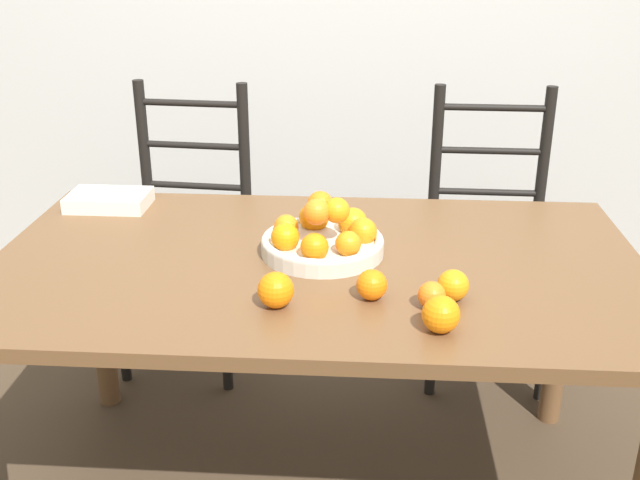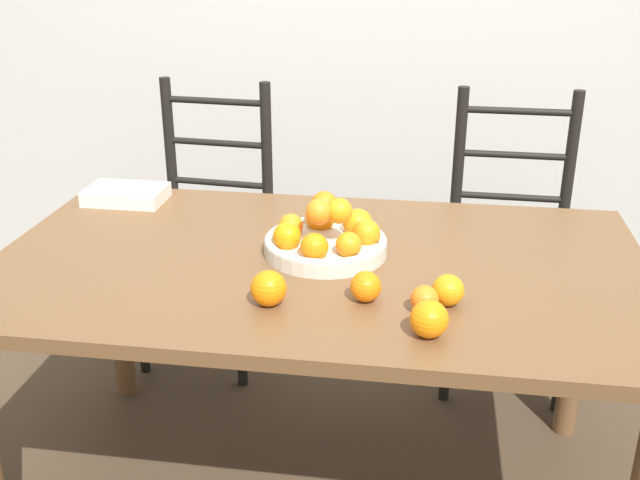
{
  "view_description": "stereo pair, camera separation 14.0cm",
  "coord_description": "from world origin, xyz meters",
  "px_view_note": "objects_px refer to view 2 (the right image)",
  "views": [
    {
      "loc": [
        0.13,
        -1.73,
        1.51
      ],
      "look_at": [
        0.01,
        -0.06,
        0.82
      ],
      "focal_mm": 42.0,
      "sensor_mm": 36.0,
      "label": 1
    },
    {
      "loc": [
        0.27,
        -1.71,
        1.51
      ],
      "look_at": [
        0.01,
        -0.06,
        0.82
      ],
      "focal_mm": 42.0,
      "sensor_mm": 36.0,
      "label": 2
    }
  ],
  "objects_px": {
    "orange_loose_0": "(366,287)",
    "chair_right": "(508,250)",
    "orange_loose_4": "(448,290)",
    "book_stack": "(126,195)",
    "orange_loose_1": "(425,299)",
    "fruit_bowl": "(326,237)",
    "orange_loose_2": "(429,319)",
    "orange_loose_3": "(269,288)",
    "chair_left": "(209,233)"
  },
  "relations": [
    {
      "from": "orange_loose_0",
      "to": "chair_right",
      "type": "bearing_deg",
      "value": 66.57
    },
    {
      "from": "orange_loose_4",
      "to": "chair_right",
      "type": "xyz_separation_m",
      "value": [
        0.23,
        0.95,
        -0.29
      ]
    },
    {
      "from": "orange_loose_0",
      "to": "orange_loose_4",
      "type": "xyz_separation_m",
      "value": [
        0.18,
        0.01,
        0.0
      ]
    },
    {
      "from": "orange_loose_4",
      "to": "book_stack",
      "type": "xyz_separation_m",
      "value": [
        -0.97,
        0.55,
        -0.01
      ]
    },
    {
      "from": "orange_loose_0",
      "to": "orange_loose_1",
      "type": "xyz_separation_m",
      "value": [
        0.13,
        -0.04,
        -0.0
      ]
    },
    {
      "from": "fruit_bowl",
      "to": "orange_loose_2",
      "type": "distance_m",
      "value": 0.47
    },
    {
      "from": "fruit_bowl",
      "to": "orange_loose_1",
      "type": "relative_size",
      "value": 5.07
    },
    {
      "from": "fruit_bowl",
      "to": "orange_loose_0",
      "type": "height_order",
      "value": "fruit_bowl"
    },
    {
      "from": "orange_loose_4",
      "to": "chair_right",
      "type": "relative_size",
      "value": 0.07
    },
    {
      "from": "orange_loose_1",
      "to": "orange_loose_2",
      "type": "distance_m",
      "value": 0.1
    },
    {
      "from": "orange_loose_4",
      "to": "chair_right",
      "type": "height_order",
      "value": "chair_right"
    },
    {
      "from": "fruit_bowl",
      "to": "orange_loose_1",
      "type": "height_order",
      "value": "fruit_bowl"
    },
    {
      "from": "orange_loose_3",
      "to": "orange_loose_4",
      "type": "distance_m",
      "value": 0.4
    },
    {
      "from": "chair_left",
      "to": "orange_loose_0",
      "type": "bearing_deg",
      "value": -50.52
    },
    {
      "from": "chair_left",
      "to": "chair_right",
      "type": "height_order",
      "value": "same"
    },
    {
      "from": "orange_loose_2",
      "to": "book_stack",
      "type": "bearing_deg",
      "value": 143.39
    },
    {
      "from": "orange_loose_3",
      "to": "book_stack",
      "type": "relative_size",
      "value": 0.34
    },
    {
      "from": "orange_loose_1",
      "to": "chair_left",
      "type": "distance_m",
      "value": 1.3
    },
    {
      "from": "orange_loose_0",
      "to": "fruit_bowl",
      "type": "bearing_deg",
      "value": 116.44
    },
    {
      "from": "orange_loose_2",
      "to": "orange_loose_4",
      "type": "bearing_deg",
      "value": 75.09
    },
    {
      "from": "fruit_bowl",
      "to": "orange_loose_0",
      "type": "relative_size",
      "value": 4.48
    },
    {
      "from": "fruit_bowl",
      "to": "orange_loose_1",
      "type": "xyz_separation_m",
      "value": [
        0.26,
        -0.29,
        -0.01
      ]
    },
    {
      "from": "orange_loose_2",
      "to": "chair_right",
      "type": "bearing_deg",
      "value": 76.08
    },
    {
      "from": "chair_right",
      "to": "book_stack",
      "type": "height_order",
      "value": "chair_right"
    },
    {
      "from": "orange_loose_3",
      "to": "book_stack",
      "type": "xyz_separation_m",
      "value": [
        -0.58,
        0.61,
        -0.02
      ]
    },
    {
      "from": "orange_loose_3",
      "to": "orange_loose_4",
      "type": "xyz_separation_m",
      "value": [
        0.39,
        0.06,
        -0.0
      ]
    },
    {
      "from": "fruit_bowl",
      "to": "orange_loose_0",
      "type": "bearing_deg",
      "value": -63.56
    },
    {
      "from": "orange_loose_0",
      "to": "orange_loose_2",
      "type": "height_order",
      "value": "orange_loose_2"
    },
    {
      "from": "orange_loose_4",
      "to": "book_stack",
      "type": "height_order",
      "value": "orange_loose_4"
    },
    {
      "from": "chair_left",
      "to": "orange_loose_3",
      "type": "bearing_deg",
      "value": -61.09
    },
    {
      "from": "orange_loose_1",
      "to": "orange_loose_2",
      "type": "relative_size",
      "value": 0.78
    },
    {
      "from": "orange_loose_1",
      "to": "orange_loose_3",
      "type": "height_order",
      "value": "orange_loose_3"
    },
    {
      "from": "orange_loose_2",
      "to": "book_stack",
      "type": "distance_m",
      "value": 1.16
    },
    {
      "from": "orange_loose_1",
      "to": "orange_loose_4",
      "type": "height_order",
      "value": "orange_loose_4"
    },
    {
      "from": "chair_right",
      "to": "chair_left",
      "type": "bearing_deg",
      "value": -178.93
    },
    {
      "from": "fruit_bowl",
      "to": "orange_loose_3",
      "type": "relative_size",
      "value": 3.89
    },
    {
      "from": "chair_left",
      "to": "orange_loose_1",
      "type": "bearing_deg",
      "value": -46.54
    },
    {
      "from": "orange_loose_2",
      "to": "chair_right",
      "type": "distance_m",
      "value": 1.17
    },
    {
      "from": "fruit_bowl",
      "to": "orange_loose_2",
      "type": "height_order",
      "value": "fruit_bowl"
    },
    {
      "from": "orange_loose_1",
      "to": "orange_loose_0",
      "type": "bearing_deg",
      "value": 165.04
    },
    {
      "from": "orange_loose_0",
      "to": "orange_loose_3",
      "type": "relative_size",
      "value": 0.87
    },
    {
      "from": "orange_loose_0",
      "to": "orange_loose_2",
      "type": "bearing_deg",
      "value": -44.2
    },
    {
      "from": "orange_loose_1",
      "to": "fruit_bowl",
      "type": "bearing_deg",
      "value": 131.83
    },
    {
      "from": "orange_loose_0",
      "to": "orange_loose_4",
      "type": "relative_size",
      "value": 0.98
    },
    {
      "from": "orange_loose_2",
      "to": "orange_loose_3",
      "type": "bearing_deg",
      "value": 166.12
    },
    {
      "from": "orange_loose_2",
      "to": "orange_loose_4",
      "type": "height_order",
      "value": "orange_loose_2"
    },
    {
      "from": "chair_right",
      "to": "orange_loose_0",
      "type": "bearing_deg",
      "value": -112.37
    },
    {
      "from": "orange_loose_1",
      "to": "book_stack",
      "type": "xyz_separation_m",
      "value": [
        -0.92,
        0.59,
        -0.01
      ]
    },
    {
      "from": "orange_loose_3",
      "to": "chair_left",
      "type": "height_order",
      "value": "chair_left"
    },
    {
      "from": "orange_loose_4",
      "to": "book_stack",
      "type": "bearing_deg",
      "value": 150.68
    }
  ]
}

